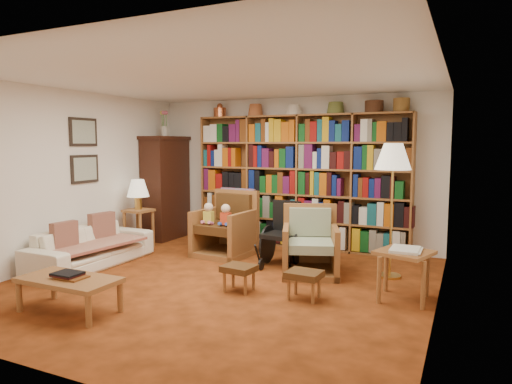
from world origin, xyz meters
The scene contains 23 objects.
floor centered at (0.00, 0.00, 0.00)m, with size 5.00×5.00×0.00m, color #9B4317.
ceiling centered at (0.00, 0.00, 2.50)m, with size 5.00×5.00×0.00m, color white.
wall_back centered at (0.00, 2.50, 1.25)m, with size 5.00×5.00×0.00m, color white.
wall_front centered at (0.00, -2.50, 1.25)m, with size 5.00×5.00×0.00m, color white.
wall_left centered at (-2.50, 0.00, 1.25)m, with size 5.00×5.00×0.00m, color white.
wall_right centered at (2.50, 0.00, 1.25)m, with size 5.00×5.00×0.00m, color white.
bookshelf centered at (0.20, 2.33, 1.17)m, with size 3.60×0.30×2.42m.
curio_cabinet centered at (-2.25, 2.00, 0.95)m, with size 0.50×0.95×2.40m.
framed_pictures centered at (-2.48, 0.30, 1.62)m, with size 0.03×0.52×0.97m.
sofa centered at (-2.05, -0.05, 0.27)m, with size 0.73×1.87×0.55m, color white.
sofa_throw centered at (-2.00, -0.05, 0.30)m, with size 0.73×1.36×0.04m, color beige.
cushion_left centered at (-2.18, 0.30, 0.45)m, with size 0.13×0.40×0.40m, color maroon.
cushion_right centered at (-2.18, -0.40, 0.45)m, with size 0.12×0.37×0.37m, color maroon.
side_table_lamp centered at (-2.15, 1.10, 0.47)m, with size 0.43×0.43×0.65m.
table_lamp centered at (-2.15, 1.10, 0.99)m, with size 0.36×0.36×0.49m.
armchair_leather centered at (-0.64, 1.39, 0.41)m, with size 0.85×0.90×1.01m.
armchair_sage centered at (0.90, 0.93, 0.34)m, with size 0.98×0.98×0.90m.
wheelchair centered at (0.41, 1.12, 0.42)m, with size 0.52×0.73×0.91m.
floor_lamp centered at (1.88, 1.16, 1.49)m, with size 0.46×0.46×1.73m.
side_table_papers centered at (2.15, 0.33, 0.47)m, with size 0.66×0.66×0.58m.
footstool_a centered at (0.36, -0.18, 0.25)m, with size 0.39×0.35×0.31m.
footstool_b centered at (1.15, -0.11, 0.26)m, with size 0.39×0.34×0.32m.
coffee_table centered at (-0.91, -1.50, 0.32)m, with size 1.04×0.52×0.41m.
Camera 1 is at (2.75, -4.81, 1.72)m, focal length 32.00 mm.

